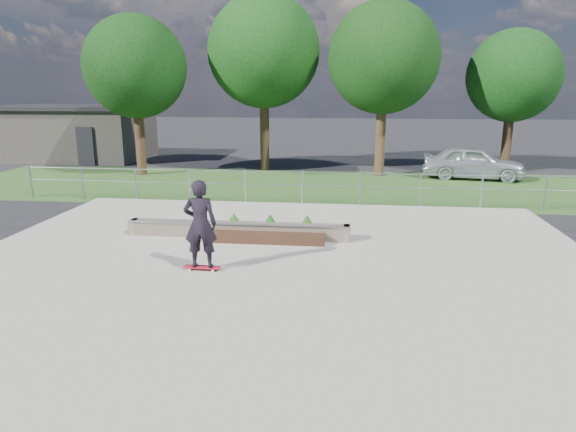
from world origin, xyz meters
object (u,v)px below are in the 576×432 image
Objects in this scene: planter_bed at (269,231)px; skateboarder at (200,224)px; grind_ledge at (238,230)px; parked_car at (473,163)px.

skateboarder is at bearing -112.46° from planter_bed.
skateboarder reaches higher than planter_bed.
grind_ledge is 1.39× the size of parked_car.
grind_ledge is 2.77m from skateboarder.
grind_ledge is 2.00× the size of planter_bed.
grind_ledge is at bearing 150.15° from parked_car.
skateboarder is 0.47× the size of parked_car.
planter_bed is at bearing 153.00° from parked_car.
skateboarder is at bearing 155.48° from parked_car.
parked_car is at bearing 56.36° from skateboarder.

